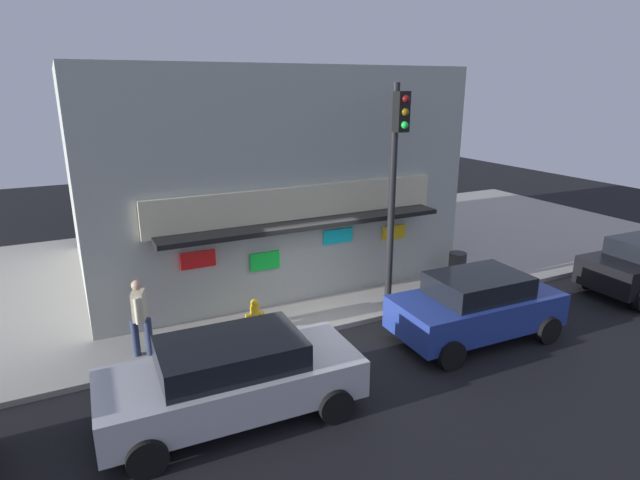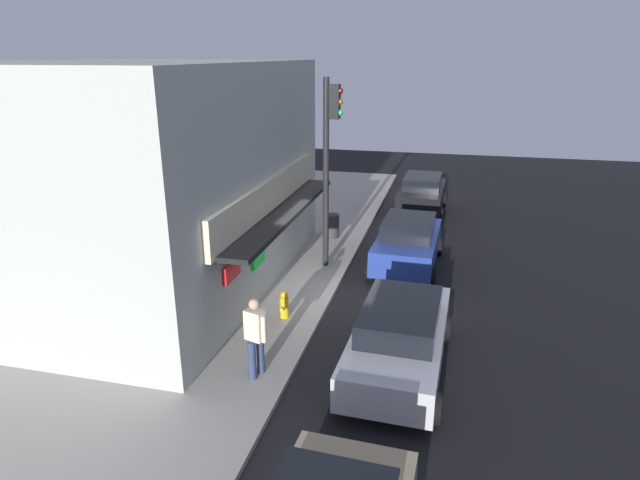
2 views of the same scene
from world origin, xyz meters
TOP-DOWN VIEW (x-y plane):
  - ground_plane at (0.00, 0.00)m, footprint 48.22×48.22m
  - sidewalk at (0.00, 5.52)m, footprint 32.15×11.04m
  - corner_building at (-0.02, 5.70)m, footprint 10.41×8.66m
  - traffic_light at (2.05, 0.60)m, footprint 0.32×0.58m
  - fire_hydrant at (-1.66, 0.89)m, footprint 0.46×0.22m
  - trash_can at (4.77, 1.11)m, footprint 0.51×0.51m
  - pedestrian at (-4.28, 0.66)m, footprint 0.47×0.54m
  - parked_car_blue at (2.83, -1.75)m, footprint 4.01×2.12m
  - parked_car_black at (9.25, -1.77)m, footprint 4.00×2.07m
  - parked_car_silver at (-3.14, -2.11)m, footprint 4.61×2.16m

SIDE VIEW (x-z plane):
  - ground_plane at x=0.00m, z-range 0.00..0.00m
  - sidewalk at x=0.00m, z-range 0.00..0.13m
  - fire_hydrant at x=-1.66m, z-range 0.12..0.82m
  - trash_can at x=4.77m, z-range 0.13..0.98m
  - parked_car_silver at x=-3.14m, z-range 0.04..1.55m
  - parked_car_blue at x=2.83m, z-range 0.03..1.61m
  - parked_car_black at x=9.25m, z-range 0.03..1.62m
  - pedestrian at x=-4.28m, z-range 0.21..1.93m
  - corner_building at x=-0.02m, z-range 0.13..6.21m
  - traffic_light at x=2.05m, z-range 0.90..6.56m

